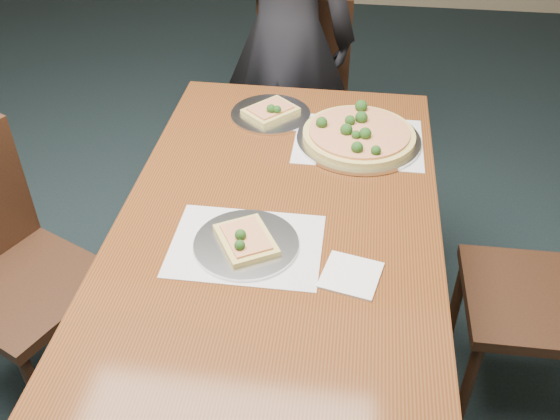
# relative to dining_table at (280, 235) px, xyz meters

# --- Properties ---
(dining_table) EXTENTS (0.90, 1.50, 0.75)m
(dining_table) POSITION_rel_dining_table_xyz_m (0.00, 0.00, 0.00)
(dining_table) COLOR #4F260F
(dining_table) RESTS_ON ground
(chair_far) EXTENTS (0.43, 0.43, 0.91)m
(chair_far) POSITION_rel_dining_table_xyz_m (-0.06, 1.16, -0.14)
(chair_far) COLOR black
(chair_far) RESTS_ON ground
(chair_left) EXTENTS (0.56, 0.56, 0.91)m
(chair_left) POSITION_rel_dining_table_xyz_m (-0.85, -0.09, -0.14)
(chair_left) COLOR black
(chair_left) RESTS_ON ground
(diner) EXTENTS (0.64, 0.47, 1.61)m
(diner) POSITION_rel_dining_table_xyz_m (-0.12, 1.10, 0.15)
(diner) COLOR black
(diner) RESTS_ON ground
(placemat_main) EXTENTS (0.42, 0.32, 0.00)m
(placemat_main) POSITION_rel_dining_table_xyz_m (0.21, 0.40, 0.09)
(placemat_main) COLOR white
(placemat_main) RESTS_ON dining_table
(placemat_near) EXTENTS (0.40, 0.30, 0.00)m
(placemat_near) POSITION_rel_dining_table_xyz_m (-0.07, -0.16, 0.09)
(placemat_near) COLOR white
(placemat_near) RESTS_ON dining_table
(pizza_pan) EXTENTS (0.41, 0.41, 0.07)m
(pizza_pan) POSITION_rel_dining_table_xyz_m (0.21, 0.40, 0.12)
(pizza_pan) COLOR silver
(pizza_pan) RESTS_ON dining_table
(slice_plate_near) EXTENTS (0.28, 0.28, 0.06)m
(slice_plate_near) POSITION_rel_dining_table_xyz_m (-0.07, -0.16, 0.11)
(slice_plate_near) COLOR silver
(slice_plate_near) RESTS_ON dining_table
(slice_plate_far) EXTENTS (0.28, 0.28, 0.06)m
(slice_plate_far) POSITION_rel_dining_table_xyz_m (-0.10, 0.53, 0.10)
(slice_plate_far) COLOR silver
(slice_plate_far) RESTS_ON dining_table
(napkin) EXTENTS (0.17, 0.17, 0.01)m
(napkin) POSITION_rel_dining_table_xyz_m (0.21, -0.24, 0.09)
(napkin) COLOR white
(napkin) RESTS_ON dining_table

